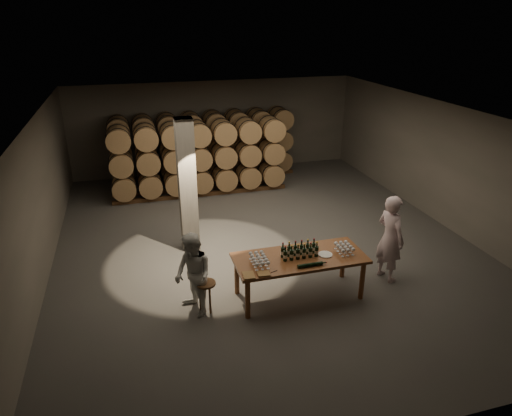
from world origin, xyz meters
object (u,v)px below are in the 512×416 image
object	(u,v)px
person_man	(390,238)
bottle_cluster	(300,252)
tasting_table	(300,261)
notebook_near	(264,274)
stool	(206,288)
plate	(325,254)
person_woman	(193,275)

from	to	relation	value
person_man	bottle_cluster	bearing A→B (deg)	79.66
tasting_table	notebook_near	xyz separation A→B (m)	(-0.88, -0.44, 0.12)
bottle_cluster	stool	xyz separation A→B (m)	(-1.88, 0.00, -0.50)
plate	person_woman	world-z (taller)	person_woman
stool	person_man	size ratio (longest dim) A/B	0.33
person_woman	plate	bearing A→B (deg)	67.60
stool	person_man	distance (m)	3.98
stool	person_woman	world-z (taller)	person_woman
person_woman	stool	bearing A→B (deg)	68.86
bottle_cluster	plate	distance (m)	0.53
notebook_near	person_man	world-z (taller)	person_man
person_man	person_woman	xyz separation A→B (m)	(-4.18, -0.12, -0.13)
notebook_near	stool	bearing A→B (deg)	161.28
person_man	person_woman	size ratio (longest dim) A/B	1.16
plate	notebook_near	size ratio (longest dim) A/B	1.26
stool	notebook_near	bearing A→B (deg)	-24.20
tasting_table	bottle_cluster	xyz separation A→B (m)	(-0.01, 0.01, 0.22)
tasting_table	plate	size ratio (longest dim) A/B	9.14
person_man	person_woman	distance (m)	4.19
bottle_cluster	notebook_near	bearing A→B (deg)	-152.85
person_woman	tasting_table	bearing A→B (deg)	68.86
bottle_cluster	plate	xyz separation A→B (m)	(0.52, -0.07, -0.11)
tasting_table	stool	size ratio (longest dim) A/B	4.16
plate	notebook_near	distance (m)	1.44
tasting_table	stool	bearing A→B (deg)	179.67
tasting_table	plate	world-z (taller)	plate
notebook_near	person_man	distance (m)	3.00
person_woman	person_man	bearing A→B (deg)	70.79
bottle_cluster	stool	size ratio (longest dim) A/B	1.17
person_woman	bottle_cluster	bearing A→B (deg)	69.03
bottle_cluster	plate	size ratio (longest dim) A/B	2.57
stool	tasting_table	bearing A→B (deg)	-0.33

